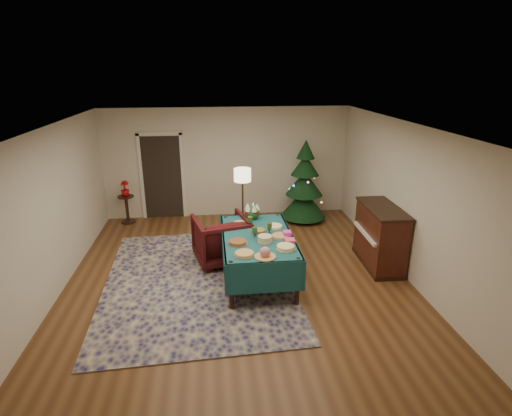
{
  "coord_description": "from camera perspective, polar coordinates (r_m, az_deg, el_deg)",
  "views": [
    {
      "loc": [
        -0.42,
        -6.19,
        3.57
      ],
      "look_at": [
        0.42,
        0.94,
        1.04
      ],
      "focal_mm": 28.0,
      "sensor_mm": 36.0,
      "label": 1
    }
  ],
  "objects": [
    {
      "name": "gift_box",
      "position": [
        6.87,
        4.46,
        -3.76
      ],
      "size": [
        0.13,
        0.13,
        0.11
      ],
      "primitive_type": "cube",
      "rotation": [
        0.0,
        0.0,
        -0.0
      ],
      "color": "#E940B2",
      "rests_on": "buffet_table"
    },
    {
      "name": "centerpiece",
      "position": [
        7.65,
        -0.57,
        -0.49
      ],
      "size": [
        0.3,
        0.3,
        0.34
      ],
      "color": "#1E4C1E",
      "rests_on": "buffet_table"
    },
    {
      "name": "side_table",
      "position": [
        10.14,
        -17.93,
        -0.23
      ],
      "size": [
        0.38,
        0.38,
        0.68
      ],
      "color": "black",
      "rests_on": "ground"
    },
    {
      "name": "christmas_tree",
      "position": [
        9.73,
        6.93,
        3.31
      ],
      "size": [
        1.24,
        1.24,
        1.99
      ],
      "color": "black",
      "rests_on": "ground"
    },
    {
      "name": "goblet_2",
      "position": [
        6.81,
        -0.17,
        -3.48
      ],
      "size": [
        0.09,
        0.09,
        0.19
      ],
      "color": "#2D471E",
      "rests_on": "buffet_table"
    },
    {
      "name": "doorway",
      "position": [
        10.05,
        -13.25,
        4.62
      ],
      "size": [
        1.08,
        0.04,
        2.16
      ],
      "color": "black",
      "rests_on": "ground"
    },
    {
      "name": "platter_5",
      "position": [
        6.86,
        3.46,
        -4.05
      ],
      "size": [
        0.33,
        0.33,
        0.05
      ],
      "color": "silver",
      "rests_on": "buffet_table"
    },
    {
      "name": "platter_6",
      "position": [
        6.99,
        0.4,
        -3.4
      ],
      "size": [
        0.26,
        0.26,
        0.08
      ],
      "color": "silver",
      "rests_on": "buffet_table"
    },
    {
      "name": "room_shell",
      "position": [
        6.59,
        -2.64,
        -0.34
      ],
      "size": [
        7.0,
        7.0,
        7.0
      ],
      "color": "#593319",
      "rests_on": "ground"
    },
    {
      "name": "platter_2",
      "position": [
        6.43,
        4.25,
        -5.66
      ],
      "size": [
        0.33,
        0.33,
        0.07
      ],
      "color": "silver",
      "rests_on": "buffet_table"
    },
    {
      "name": "floor_lamp",
      "position": [
        8.65,
        -1.95,
        4.15
      ],
      "size": [
        0.37,
        0.37,
        1.53
      ],
      "color": "#A57F3F",
      "rests_on": "ground"
    },
    {
      "name": "platter_1",
      "position": [
        6.13,
        1.33,
        -6.48
      ],
      "size": [
        0.34,
        0.34,
        0.18
      ],
      "color": "silver",
      "rests_on": "buffet_table"
    },
    {
      "name": "potted_plant",
      "position": [
        10.01,
        -18.19,
        2.2
      ],
      "size": [
        0.21,
        0.37,
        0.21
      ],
      "primitive_type": "imported",
      "color": "#B50C10",
      "rests_on": "side_table"
    },
    {
      "name": "buffet_table",
      "position": [
        7.01,
        0.21,
        -5.14
      ],
      "size": [
        1.25,
        2.12,
        0.82
      ],
      "color": "black",
      "rests_on": "ground"
    },
    {
      "name": "goblet_0",
      "position": [
        7.27,
        -0.84,
        -1.94
      ],
      "size": [
        0.09,
        0.09,
        0.19
      ],
      "color": "#2D471E",
      "rests_on": "buffet_table"
    },
    {
      "name": "platter_7",
      "position": [
        7.26,
        2.64,
        -2.67
      ],
      "size": [
        0.33,
        0.33,
        0.05
      ],
      "color": "silver",
      "rests_on": "buffet_table"
    },
    {
      "name": "platter_4",
      "position": [
        6.66,
        1.27,
        -4.47
      ],
      "size": [
        0.28,
        0.28,
        0.11
      ],
      "color": "silver",
      "rests_on": "buffet_table"
    },
    {
      "name": "platter_0",
      "position": [
        6.22,
        -1.66,
        -6.58
      ],
      "size": [
        0.34,
        0.34,
        0.05
      ],
      "color": "silver",
      "rests_on": "buffet_table"
    },
    {
      "name": "piano",
      "position": [
        7.87,
        17.28,
        -3.97
      ],
      "size": [
        0.68,
        1.36,
        1.16
      ],
      "color": "black",
      "rests_on": "ground"
    },
    {
      "name": "napkin_stack",
      "position": [
        6.71,
        4.85,
        -4.64
      ],
      "size": [
        0.17,
        0.17,
        0.04
      ],
      "primitive_type": "cube",
      "rotation": [
        0.0,
        0.0,
        -0.0
      ],
      "color": "#F44384",
      "rests_on": "buffet_table"
    },
    {
      "name": "platter_3",
      "position": [
        6.61,
        -2.62,
        -4.93
      ],
      "size": [
        0.34,
        0.34,
        0.06
      ],
      "color": "silver",
      "rests_on": "buffet_table"
    },
    {
      "name": "goblet_1",
      "position": [
        6.99,
        1.93,
        -2.85
      ],
      "size": [
        0.09,
        0.09,
        0.19
      ],
      "color": "#2D471E",
      "rests_on": "buffet_table"
    },
    {
      "name": "rug",
      "position": [
        7.29,
        -8.26,
        -10.07
      ],
      "size": [
        3.38,
        4.34,
        0.02
      ],
      "primitive_type": "cube",
      "rotation": [
        0.0,
        0.0,
        0.04
      ],
      "color": "#171347",
      "rests_on": "ground"
    },
    {
      "name": "platter_8",
      "position": [
        7.4,
        -2.41,
        -2.23
      ],
      "size": [
        0.26,
        0.26,
        0.05
      ],
      "color": "silver",
      "rests_on": "buffet_table"
    },
    {
      "name": "armchair",
      "position": [
        7.7,
        -4.97,
        -4.15
      ],
      "size": [
        1.16,
        1.12,
        1.01
      ],
      "primitive_type": "imported",
      "rotation": [
        0.0,
        0.0,
        3.38
      ],
      "color": "#400D0F",
      "rests_on": "ground"
    }
  ]
}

